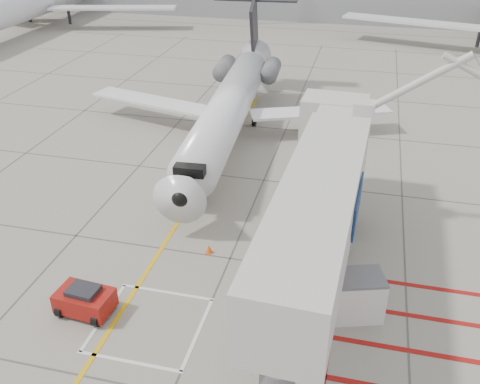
% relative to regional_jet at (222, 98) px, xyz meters
% --- Properties ---
extents(ground_plane, '(260.00, 260.00, 0.00)m').
position_rel_regional_jet_xyz_m(ground_plane, '(3.42, -15.21, -3.74)').
color(ground_plane, gray).
rests_on(ground_plane, ground).
extents(regional_jet, '(24.56, 30.05, 7.49)m').
position_rel_regional_jet_xyz_m(regional_jet, '(0.00, 0.00, 0.00)').
color(regional_jet, silver).
rests_on(regional_jet, ground_plane).
extents(jet_bridge, '(9.83, 19.40, 7.61)m').
position_rel_regional_jet_xyz_m(jet_bridge, '(7.43, -13.29, 0.06)').
color(jet_bridge, beige).
rests_on(jet_bridge, ground_plane).
extents(pushback_tug, '(2.35, 1.58, 1.30)m').
position_rel_regional_jet_xyz_m(pushback_tug, '(-1.38, -16.14, -3.09)').
color(pushback_tug, maroon).
rests_on(pushback_tug, ground_plane).
extents(baggage_cart, '(1.92, 1.42, 1.10)m').
position_rel_regional_jet_xyz_m(baggage_cart, '(7.51, -9.97, -3.20)').
color(baggage_cart, slate).
rests_on(baggage_cart, ground_plane).
extents(ground_power_unit, '(2.78, 2.12, 1.94)m').
position_rel_regional_jet_xyz_m(ground_power_unit, '(9.09, -13.74, -2.77)').
color(ground_power_unit, silver).
rests_on(ground_power_unit, ground_plane).
extents(cone_nose, '(0.32, 0.32, 0.45)m').
position_rel_regional_jet_xyz_m(cone_nose, '(2.33, -10.99, -3.52)').
color(cone_nose, '#EC550C').
rests_on(cone_nose, ground_plane).
extents(cone_side, '(0.38, 0.38, 0.53)m').
position_rel_regional_jet_xyz_m(cone_side, '(5.69, -7.80, -3.48)').
color(cone_side, orange).
rests_on(cone_side, ground_plane).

